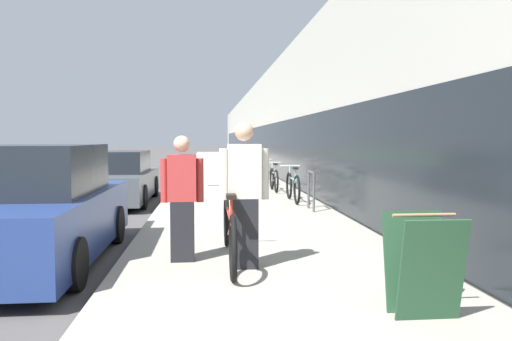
# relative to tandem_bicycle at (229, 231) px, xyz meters

# --- Properties ---
(sidewalk_slab) EXTENTS (3.87, 70.00, 0.15)m
(sidewalk_slab) POSITION_rel_tandem_bicycle_xyz_m (0.53, 18.24, -0.46)
(sidewalk_slab) COLOR gray
(sidewalk_slab) RESTS_ON ground
(storefront_facade) EXTENTS (10.01, 70.00, 4.85)m
(storefront_facade) POSITION_rel_tandem_bicycle_xyz_m (7.49, 26.24, 1.88)
(storefront_facade) COLOR #BCB7AD
(storefront_facade) RESTS_ON ground
(tandem_bicycle) EXTENTS (0.52, 2.52, 0.92)m
(tandem_bicycle) POSITION_rel_tandem_bicycle_xyz_m (0.00, 0.00, 0.00)
(tandem_bicycle) COLOR black
(tandem_bicycle) RESTS_ON sidewalk_slab
(person_rider) EXTENTS (0.59, 0.23, 1.74)m
(person_rider) POSITION_rel_tandem_bicycle_xyz_m (0.17, -0.31, 0.48)
(person_rider) COLOR black
(person_rider) RESTS_ON sidewalk_slab
(person_bystander) EXTENTS (0.54, 0.21, 1.58)m
(person_bystander) POSITION_rel_tandem_bicycle_xyz_m (-0.58, 0.09, 0.40)
(person_bystander) COLOR black
(person_bystander) RESTS_ON sidewalk_slab
(bike_rack_hoop) EXTENTS (0.05, 0.60, 0.84)m
(bike_rack_hoop) POSITION_rel_tandem_bicycle_xyz_m (1.96, 4.35, 0.12)
(bike_rack_hoop) COLOR #4C4C51
(bike_rack_hoop) RESTS_ON sidewalk_slab
(cruiser_bike_nearest) EXTENTS (0.52, 1.81, 0.87)m
(cruiser_bike_nearest) POSITION_rel_tandem_bicycle_xyz_m (1.82, 5.84, -0.02)
(cruiser_bike_nearest) COLOR black
(cruiser_bike_nearest) RESTS_ON sidewalk_slab
(cruiser_bike_middle) EXTENTS (0.52, 1.62, 0.84)m
(cruiser_bike_middle) POSITION_rel_tandem_bicycle_xyz_m (1.69, 8.30, -0.03)
(cruiser_bike_middle) COLOR black
(cruiser_bike_middle) RESTS_ON sidewalk_slab
(cruiser_bike_farthest) EXTENTS (0.52, 1.69, 0.85)m
(cruiser_bike_farthest) POSITION_rel_tandem_bicycle_xyz_m (1.68, 10.43, -0.03)
(cruiser_bike_farthest) COLOR black
(cruiser_bike_farthest) RESTS_ON sidewalk_slab
(sandwich_board_sign) EXTENTS (0.56, 0.56, 0.90)m
(sandwich_board_sign) POSITION_rel_tandem_bicycle_xyz_m (1.59, -2.09, 0.06)
(sandwich_board_sign) COLOR #23472D
(sandwich_board_sign) RESTS_ON sidewalk_slab
(parked_sedan_curbside) EXTENTS (1.76, 4.29, 1.61)m
(parked_sedan_curbside) POSITION_rel_tandem_bicycle_xyz_m (-2.53, 0.72, 0.19)
(parked_sedan_curbside) COLOR navy
(parked_sedan_curbside) RESTS_ON ground
(vintage_roadster_curbside) EXTENTS (1.81, 4.45, 1.37)m
(vintage_roadster_curbside) POSITION_rel_tandem_bicycle_xyz_m (-2.62, 7.19, 0.09)
(vintage_roadster_curbside) COLOR #4C5156
(vintage_roadster_curbside) RESTS_ON ground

